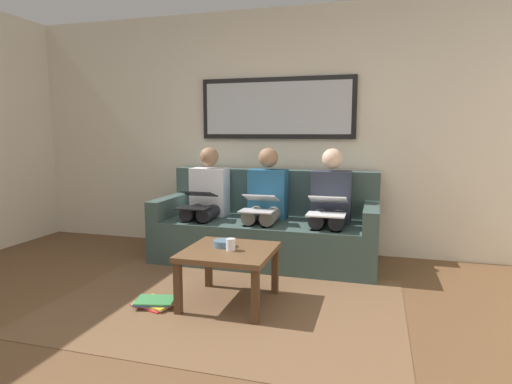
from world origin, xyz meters
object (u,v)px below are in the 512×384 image
at_px(person_right, 206,199).
at_px(magazine_stack, 155,302).
at_px(person_left, 330,204).
at_px(laptop_silver, 259,204).
at_px(laptop_white, 327,206).
at_px(framed_mirror, 277,108).
at_px(couch, 267,229).
at_px(bowl, 224,243).
at_px(cup, 231,245).
at_px(person_middle, 266,201).
at_px(laptop_black, 197,200).
at_px(coffee_table, 229,257).

bearing_deg(person_right, magazine_stack, 95.76).
height_order(person_left, laptop_silver, person_left).
bearing_deg(laptop_white, framed_mirror, -47.15).
relative_size(couch, bowl, 13.97).
xyz_separation_m(couch, cup, (-0.04, 1.25, 0.16)).
bearing_deg(laptop_silver, person_left, -159.51).
relative_size(laptop_white, person_middle, 0.33).
distance_m(laptop_white, magazine_stack, 1.71).
distance_m(person_left, laptop_black, 1.30).
height_order(coffee_table, laptop_white, laptop_white).
bearing_deg(person_middle, person_left, 180.00).
distance_m(coffee_table, person_right, 1.35).
distance_m(coffee_table, laptop_white, 1.14).
xyz_separation_m(coffee_table, bowl, (0.07, -0.06, 0.08)).
bearing_deg(person_right, laptop_black, 90.00).
distance_m(laptop_white, laptop_silver, 0.64).
bearing_deg(framed_mirror, cup, 91.45).
xyz_separation_m(coffee_table, person_middle, (0.02, -1.15, 0.24)).
distance_m(coffee_table, cup, 0.11).
bearing_deg(cup, person_right, -59.94).
bearing_deg(framed_mirror, magazine_stack, 74.50).
bearing_deg(laptop_black, cup, 125.92).
bearing_deg(laptop_white, cup, 57.64).
bearing_deg(laptop_silver, coffee_table, 91.20).
bearing_deg(laptop_white, laptop_black, 0.17).
relative_size(framed_mirror, coffee_table, 2.57).
height_order(couch, framed_mirror, framed_mirror).
xyz_separation_m(couch, person_right, (0.64, 0.07, 0.30)).
bearing_deg(framed_mirror, person_middle, 90.00).
distance_m(coffee_table, laptop_silver, 0.95).
height_order(coffee_table, cup, cup).
xyz_separation_m(coffee_table, laptop_white, (-0.62, -0.92, 0.26)).
height_order(couch, laptop_black, couch).
xyz_separation_m(laptop_white, person_middle, (0.64, -0.23, -0.02)).
relative_size(couch, magazine_stack, 6.39).
bearing_deg(cup, person_middle, -87.98).
relative_size(person_middle, person_right, 1.00).
bearing_deg(person_left, laptop_white, 90.00).
distance_m(person_right, laptop_black, 0.24).
distance_m(couch, cup, 1.26).
xyz_separation_m(coffee_table, cup, (-0.02, 0.03, 0.10)).
distance_m(coffee_table, person_middle, 1.17).
distance_m(laptop_silver, person_right, 0.68).
bearing_deg(framed_mirror, laptop_silver, 90.00).
height_order(framed_mirror, laptop_silver, framed_mirror).
bearing_deg(magazine_stack, coffee_table, -158.31).
bearing_deg(coffee_table, bowl, -41.84).
bearing_deg(magazine_stack, couch, -109.44).
xyz_separation_m(cup, magazine_stack, (0.54, 0.18, -0.44)).
relative_size(cup, bowl, 0.57).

